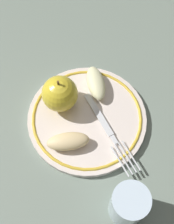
% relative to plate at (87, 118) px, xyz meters
% --- Properties ---
extents(ground_plane, '(2.00, 2.00, 0.00)m').
position_rel_plate_xyz_m(ground_plane, '(0.01, -0.02, -0.01)').
color(ground_plane, slate).
extents(plate, '(0.24, 0.24, 0.02)m').
position_rel_plate_xyz_m(plate, '(0.00, 0.00, 0.00)').
color(plate, silver).
rests_on(plate, ground_plane).
extents(apple_red_whole, '(0.07, 0.07, 0.08)m').
position_rel_plate_xyz_m(apple_red_whole, '(-0.01, 0.06, 0.04)').
color(apple_red_whole, gold).
rests_on(apple_red_whole, plate).
extents(apple_slice_front, '(0.08, 0.08, 0.03)m').
position_rel_plate_xyz_m(apple_slice_front, '(-0.07, -0.01, 0.02)').
color(apple_slice_front, beige).
rests_on(apple_slice_front, plate).
extents(apple_slice_back, '(0.08, 0.08, 0.03)m').
position_rel_plate_xyz_m(apple_slice_back, '(0.07, 0.03, 0.02)').
color(apple_slice_back, beige).
rests_on(apple_slice_back, plate).
extents(fork, '(0.10, 0.17, 0.00)m').
position_rel_plate_xyz_m(fork, '(0.00, -0.05, 0.01)').
color(fork, silver).
rests_on(fork, plate).
extents(drinking_glass, '(0.06, 0.06, 0.09)m').
position_rel_plate_xyz_m(drinking_glass, '(-0.10, -0.16, 0.04)').
color(drinking_glass, silver).
rests_on(drinking_glass, ground_plane).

